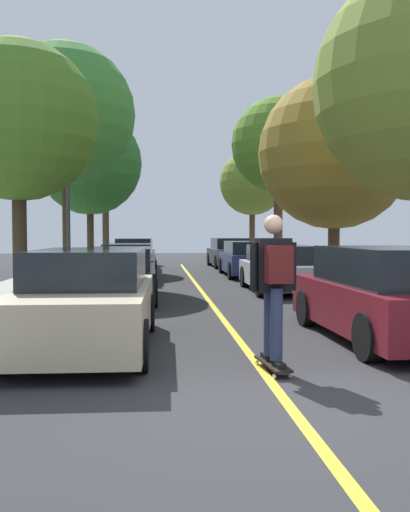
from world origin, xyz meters
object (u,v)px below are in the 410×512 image
(street_tree_right_far, at_px, (279,145))
(parked_car_left_far, at_px, (129,262))
(street_tree_left_nearest, at_px, (18,122))
(street_tree_right_farthest, at_px, (252,183))
(parked_car_left_near, at_px, (117,274))
(parked_car_right_near, at_px, (281,269))
(parked_car_left_farthest, at_px, (135,254))
(street_tree_left_far, at_px, (90,163))
(street_tree_left_near, at_px, (65,114))
(parked_car_right_far, at_px, (249,259))
(skateboard, at_px, (273,364))
(parked_car_right_nearest, at_px, (386,295))
(street_tree_left_farthest, at_px, (105,174))
(streetlamp, at_px, (68,184))
(parked_car_right_farthest, at_px, (230,253))
(parked_car_left_nearest, at_px, (88,300))
(street_tree_right_near, at_px, (335,153))
(skateboarder, at_px, (274,279))

(street_tree_right_far, bearing_deg, parked_car_left_far, -141.73)
(street_tree_left_nearest, height_order, street_tree_right_farthest, street_tree_right_farthest)
(parked_car_left_near, distance_m, parked_car_right_near, 4.78)
(parked_car_left_farthest, relative_size, street_tree_left_far, 0.60)
(street_tree_left_near, relative_size, street_tree_left_far, 1.11)
(parked_car_right_near, bearing_deg, parked_car_right_far, 90.00)
(parked_car_right_near, xyz_separation_m, skateboard, (-2.14, -8.84, -0.57))
(parked_car_right_nearest, bearing_deg, street_tree_left_farthest, 105.18)
(streetlamp, xyz_separation_m, skateboard, (4.14, -10.91, -3.10))
(parked_car_right_farthest, distance_m, street_tree_right_farthest, 6.48)
(parked_car_left_far, xyz_separation_m, street_tree_left_far, (-1.95, 5.37, 4.11))
(parked_car_left_farthest, bearing_deg, parked_car_left_nearest, -90.00)
(parked_car_right_nearest, relative_size, street_tree_right_farthest, 0.66)
(parked_car_left_farthest, height_order, street_tree_left_far, street_tree_left_far)
(street_tree_left_near, relative_size, street_tree_left_farthest, 1.17)
(parked_car_left_far, bearing_deg, parked_car_right_farthest, 57.36)
(parked_car_left_near, distance_m, street_tree_right_near, 7.88)
(parked_car_right_nearest, height_order, parked_car_right_farthest, parked_car_right_nearest)
(street_tree_left_far, bearing_deg, street_tree_right_far, -1.73)
(parked_car_left_far, xyz_separation_m, parked_car_left_farthest, (-0.00, 5.40, 0.06))
(parked_car_left_farthest, bearing_deg, street_tree_right_near, -51.47)
(parked_car_right_near, height_order, street_tree_right_near, street_tree_right_near)
(skateboard, bearing_deg, street_tree_right_far, 77.18)
(parked_car_right_farthest, bearing_deg, parked_car_left_nearest, -103.83)
(street_tree_right_farthest, bearing_deg, parked_car_left_near, -110.39)
(parked_car_right_far, distance_m, street_tree_left_near, 8.51)
(street_tree_left_nearest, height_order, street_tree_right_far, street_tree_right_far)
(parked_car_right_nearest, bearing_deg, street_tree_right_farthest, 85.17)
(street_tree_left_farthest, relative_size, street_tree_right_farthest, 1.03)
(streetlamp, bearing_deg, parked_car_right_nearest, -55.66)
(street_tree_left_near, distance_m, street_tree_left_far, 6.56)
(parked_car_right_nearest, distance_m, parked_car_right_far, 12.65)
(parked_car_right_far, relative_size, street_tree_right_farthest, 0.72)
(parked_car_right_farthest, distance_m, street_tree_left_far, 7.84)
(street_tree_left_nearest, bearing_deg, street_tree_left_farthest, 90.00)
(skateboarder, bearing_deg, parked_car_right_far, 81.54)
(parked_car_left_near, distance_m, street_tree_right_farthest, 19.02)
(parked_car_right_near, bearing_deg, street_tree_right_near, 33.60)
(parked_car_right_far, bearing_deg, street_tree_right_far, 61.77)
(parked_car_left_farthest, distance_m, skateboarder, 18.47)
(parked_car_left_near, distance_m, street_tree_left_farthest, 18.91)
(parked_car_left_far, bearing_deg, streetlamp, -131.66)
(parked_car_right_far, height_order, skateboard, parked_car_right_far)
(parked_car_right_nearest, distance_m, street_tree_left_farthest, 25.14)
(parked_car_left_near, relative_size, parked_car_left_farthest, 1.07)
(streetlamp, bearing_deg, street_tree_left_nearest, -92.18)
(parked_car_right_nearest, relative_size, parked_car_right_farthest, 1.02)
(parked_car_left_near, height_order, parked_car_right_far, parked_car_right_far)
(street_tree_left_farthest, bearing_deg, parked_car_right_near, -68.86)
(parked_car_right_near, distance_m, street_tree_right_far, 10.60)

